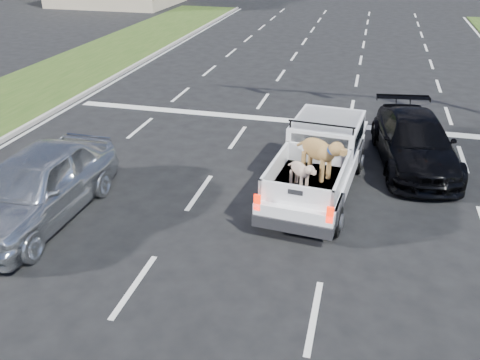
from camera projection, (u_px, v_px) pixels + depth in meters
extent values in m
plane|color=black|center=(220.00, 301.00, 9.50)|extent=(160.00, 160.00, 0.00)
cube|color=silver|center=(113.00, 150.00, 15.85)|extent=(0.12, 60.00, 0.01)
cube|color=silver|center=(221.00, 161.00, 15.08)|extent=(0.12, 60.00, 0.01)
cube|color=silver|center=(340.00, 174.00, 14.30)|extent=(0.12, 60.00, 0.01)
cube|color=silver|center=(473.00, 189.00, 13.53)|extent=(0.12, 60.00, 0.01)
cube|color=silver|center=(15.00, 139.00, 16.64)|extent=(0.15, 60.00, 0.01)
cube|color=silver|center=(299.00, 121.00, 18.15)|extent=(17.00, 0.45, 0.01)
cube|color=gray|center=(8.00, 137.00, 16.67)|extent=(0.15, 60.00, 0.14)
cylinder|color=black|center=(265.00, 209.00, 11.86)|extent=(0.33, 0.73, 0.71)
cylinder|color=black|center=(335.00, 221.00, 11.37)|extent=(0.33, 0.73, 0.71)
cylinder|color=black|center=(300.00, 153.00, 14.77)|extent=(0.33, 0.73, 0.71)
cylinder|color=black|center=(357.00, 161.00, 14.28)|extent=(0.33, 0.73, 0.71)
cube|color=white|center=(316.00, 173.00, 12.99)|extent=(2.23, 5.11, 0.49)
cube|color=white|center=(327.00, 133.00, 13.69)|extent=(1.92, 2.31, 0.81)
cube|color=black|center=(319.00, 147.00, 12.78)|extent=(1.45, 0.16, 0.58)
cylinder|color=black|center=(322.00, 124.00, 12.63)|extent=(1.68, 0.20, 0.05)
cube|color=black|center=(307.00, 184.00, 11.97)|extent=(1.88, 2.53, 0.06)
cube|color=white|center=(275.00, 168.00, 12.09)|extent=(0.30, 2.39, 0.49)
cube|color=white|center=(342.00, 178.00, 11.61)|extent=(0.30, 2.39, 0.49)
cube|color=white|center=(296.00, 196.00, 10.87)|extent=(1.67, 0.23, 0.49)
cube|color=red|center=(257.00, 202.00, 11.04)|extent=(0.15, 0.07, 0.37)
cube|color=red|center=(330.00, 215.00, 10.56)|extent=(0.15, 0.07, 0.37)
cube|color=black|center=(293.00, 225.00, 11.06)|extent=(1.82, 0.45, 0.28)
imported|color=silver|center=(37.00, 186.00, 11.83)|extent=(2.06, 5.00, 1.70)
imported|color=black|center=(415.00, 142.00, 14.61)|extent=(2.69, 5.15, 1.43)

